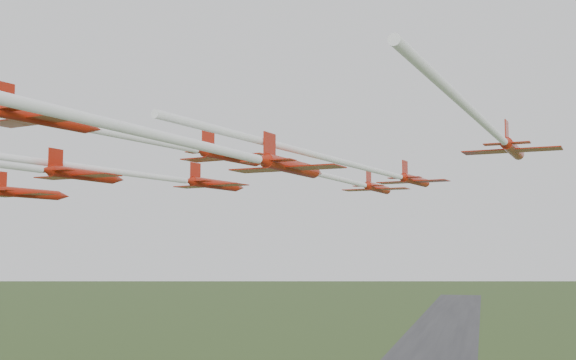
% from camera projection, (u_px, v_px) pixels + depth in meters
% --- Properties ---
extents(jet_lead, '(13.13, 54.55, 2.71)m').
position_uv_depth(jet_lead, '(345.00, 180.00, 88.50)').
color(jet_lead, '#A11D0C').
extents(jet_row2_left, '(21.04, 66.97, 2.93)m').
position_uv_depth(jet_row2_left, '(117.00, 172.00, 76.24)').
color(jet_row2_left, '#A11D0C').
extents(jet_row2_right, '(14.91, 50.69, 2.40)m').
position_uv_depth(jet_row2_right, '(373.00, 170.00, 70.80)').
color(jet_row2_right, '#A11D0C').
extents(jet_row3_mid, '(18.17, 57.55, 2.92)m').
position_uv_depth(jet_row3_mid, '(141.00, 138.00, 61.97)').
color(jet_row3_mid, '#A11D0C').
extents(jet_row3_right, '(10.57, 42.30, 2.50)m').
position_uv_depth(jet_row3_right, '(497.00, 135.00, 55.68)').
color(jet_row3_right, '#A11D0C').
extents(jet_row4_left, '(12.18, 42.65, 2.67)m').
position_uv_depth(jet_row4_left, '(14.00, 166.00, 62.79)').
color(jet_row4_left, '#A11D0C').
extents(jet_row4_right, '(13.98, 55.98, 2.63)m').
position_uv_depth(jet_row4_right, '(192.00, 143.00, 42.93)').
color(jet_row4_right, '#A11D0C').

